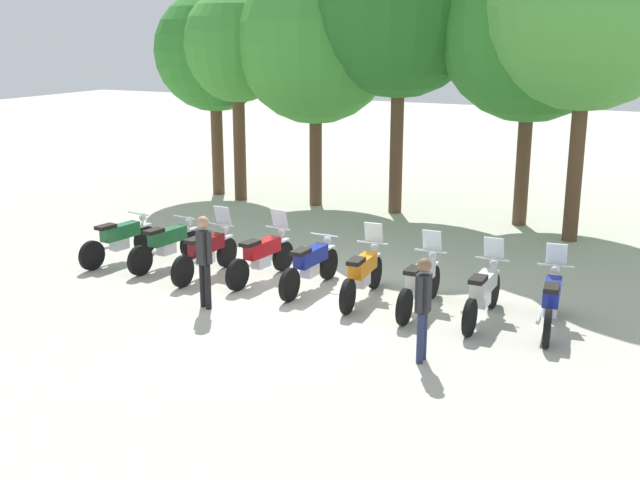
{
  "coord_description": "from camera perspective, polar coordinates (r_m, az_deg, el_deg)",
  "views": [
    {
      "loc": [
        6.64,
        -13.08,
        4.95
      ],
      "look_at": [
        0.0,
        0.5,
        0.9
      ],
      "focal_mm": 44.18,
      "sensor_mm": 36.0,
      "label": 1
    }
  ],
  "objects": [
    {
      "name": "motorcycle_4",
      "position": [
        15.39,
        -0.7,
        -1.79
      ],
      "size": [
        0.62,
        2.19,
        0.99
      ],
      "rotation": [
        0.0,
        0.0,
        1.52
      ],
      "color": "black",
      "rests_on": "ground_plane"
    },
    {
      "name": "tree_1",
      "position": [
        23.31,
        -6.03,
        13.74
      ],
      "size": [
        3.22,
        3.22,
        6.12
      ],
      "color": "brown",
      "rests_on": "ground_plane"
    },
    {
      "name": "motorcycle_6",
      "position": [
        14.37,
        7.26,
        -3.09
      ],
      "size": [
        0.62,
        2.19,
        1.37
      ],
      "rotation": [
        0.0,
        0.0,
        1.57
      ],
      "color": "black",
      "rests_on": "ground_plane"
    },
    {
      "name": "ground_plane",
      "position": [
        15.48,
        -0.81,
        -3.65
      ],
      "size": [
        80.0,
        80.0,
        0.0
      ],
      "primitive_type": "plane",
      "color": "#BCB7A8"
    },
    {
      "name": "tree_2",
      "position": [
        22.48,
        -0.33,
        14.04
      ],
      "size": [
        4.46,
        4.46,
        6.82
      ],
      "color": "brown",
      "rests_on": "ground_plane"
    },
    {
      "name": "person_1",
      "position": [
        14.37,
        -8.39,
        -1.04
      ],
      "size": [
        0.4,
        0.3,
        1.73
      ],
      "rotation": [
        0.0,
        0.0,
        4.34
      ],
      "color": "black",
      "rests_on": "ground_plane"
    },
    {
      "name": "motorcycle_1",
      "position": [
        17.21,
        -11.02,
        -0.26
      ],
      "size": [
        0.67,
        2.18,
        0.99
      ],
      "rotation": [
        0.0,
        0.0,
        1.44
      ],
      "color": "black",
      "rests_on": "ground_plane"
    },
    {
      "name": "tree_4",
      "position": [
        20.72,
        15.11,
        14.62
      ],
      "size": [
        4.68,
        4.68,
        7.34
      ],
      "color": "brown",
      "rests_on": "ground_plane"
    },
    {
      "name": "motorcycle_0",
      "position": [
        17.81,
        -14.29,
        0.07
      ],
      "size": [
        0.67,
        2.18,
        0.99
      ],
      "rotation": [
        0.0,
        0.0,
        1.44
      ],
      "color": "black",
      "rests_on": "ground_plane"
    },
    {
      "name": "motorcycle_8",
      "position": [
        13.92,
        16.41,
        -4.2
      ],
      "size": [
        0.62,
        2.19,
        1.37
      ],
      "rotation": [
        0.0,
        0.0,
        1.69
      ],
      "color": "black",
      "rests_on": "ground_plane"
    },
    {
      "name": "tree_0",
      "position": [
        24.28,
        -7.67,
        13.37
      ],
      "size": [
        3.58,
        3.58,
        6.13
      ],
      "color": "brown",
      "rests_on": "ground_plane"
    },
    {
      "name": "motorcycle_5",
      "position": [
        14.83,
        3.11,
        -2.41
      ],
      "size": [
        0.62,
        2.19,
        1.37
      ],
      "rotation": [
        0.0,
        0.0,
        1.64
      ],
      "color": "black",
      "rests_on": "ground_plane"
    },
    {
      "name": "tree_5",
      "position": [
        19.4,
        18.89,
        15.64
      ],
      "size": [
        4.67,
        4.67,
        7.78
      ],
      "color": "brown",
      "rests_on": "ground_plane"
    },
    {
      "name": "tree_3",
      "position": [
        21.58,
        5.81,
        16.43
      ],
      "size": [
        4.76,
        4.76,
        7.91
      ],
      "color": "brown",
      "rests_on": "ground_plane"
    },
    {
      "name": "motorcycle_2",
      "position": [
        16.38,
        -8.23,
        -0.86
      ],
      "size": [
        0.62,
        2.19,
        1.37
      ],
      "rotation": [
        0.0,
        0.0,
        1.54
      ],
      "color": "black",
      "rests_on": "ground_plane"
    },
    {
      "name": "person_0",
      "position": [
        12.03,
        7.48,
        -4.48
      ],
      "size": [
        0.22,
        0.4,
        1.66
      ],
      "rotation": [
        0.0,
        0.0,
        3.17
      ],
      "color": "#232D4C",
      "rests_on": "ground_plane"
    },
    {
      "name": "motorcycle_7",
      "position": [
        14.06,
        11.72,
        -3.7
      ],
      "size": [
        0.62,
        2.19,
        1.37
      ],
      "rotation": [
        0.0,
        0.0,
        1.57
      ],
      "color": "black",
      "rests_on": "ground_plane"
    },
    {
      "name": "motorcycle_3",
      "position": [
        16.01,
        -4.21,
        -1.11
      ],
      "size": [
        0.64,
        2.19,
        1.37
      ],
      "rotation": [
        0.0,
        0.0,
        1.46
      ],
      "color": "black",
      "rests_on": "ground_plane"
    }
  ]
}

